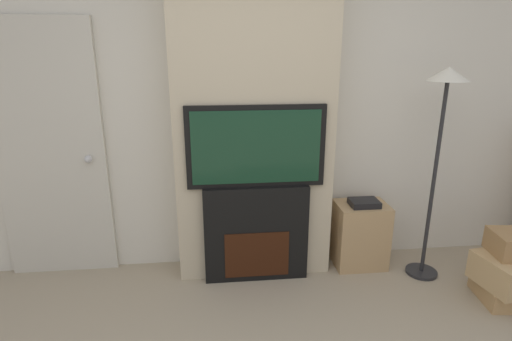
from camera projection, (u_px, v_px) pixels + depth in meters
The scene contains 8 objects.
wall_back at pixel (252, 105), 3.19m from camera, with size 6.00×0.06×2.70m.
chimney_breast at pixel (254, 108), 3.01m from camera, with size 1.21×0.30×2.70m.
fireplace at pixel (256, 233), 3.15m from camera, with size 0.81×0.15×0.78m.
television at pixel (256, 147), 2.94m from camera, with size 1.03×0.07×0.62m.
floor_lamp at pixel (443, 116), 2.92m from camera, with size 0.30×0.30×1.66m.
box_stack at pixel (512, 271), 2.89m from camera, with size 0.49×0.44×0.53m.
media_stand at pixel (360, 234), 3.37m from camera, with size 0.42×0.32×0.60m.
entry_door at pixel (50, 154), 3.07m from camera, with size 0.84×0.09×2.01m.
Camera 1 is at (-0.31, -1.15, 1.79)m, focal length 28.00 mm.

